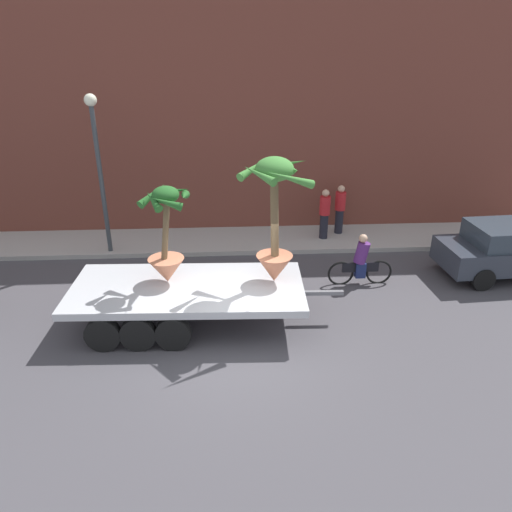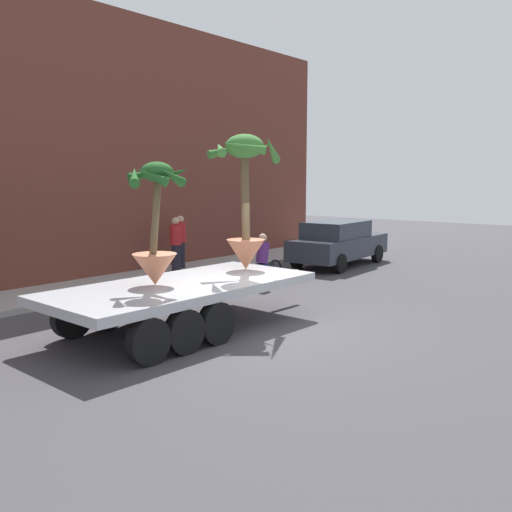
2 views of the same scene
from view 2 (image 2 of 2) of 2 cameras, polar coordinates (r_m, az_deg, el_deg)
name	(u,v)px [view 2 (image 2 of 2)]	position (r m, az deg, el deg)	size (l,w,h in m)	color
ground_plane	(263,328)	(11.60, 0.73, -7.37)	(60.00, 60.00, 0.00)	#423F44
sidewalk	(90,288)	(16.02, -16.55, -3.15)	(24.00, 2.20, 0.15)	#A39E99
building_facade	(49,144)	(17.21, -20.31, 10.68)	(24.00, 1.20, 8.07)	brown
flatbed_trailer	(174,295)	(11.22, -8.39, -3.96)	(6.62, 2.71, 0.98)	#B7BABF
potted_palm_rear	(155,231)	(11.09, -10.20, 2.51)	(1.25, 1.17, 2.40)	#C17251
potted_palm_middle	(245,197)	(12.75, -1.11, 5.99)	(1.74, 1.79, 3.06)	#B26647
cyclist	(263,263)	(15.94, 0.68, -0.72)	(1.84, 0.34, 1.54)	black
parked_car	(338,242)	(19.91, 8.36, 1.38)	(4.61, 2.04, 1.58)	#2D333D
pedestrian_near_gate	(176,243)	(17.67, -8.16, 1.28)	(0.36, 0.36, 1.71)	black
pedestrian_far_left	(181,241)	(18.41, -7.68, 1.55)	(0.36, 0.36, 1.71)	black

